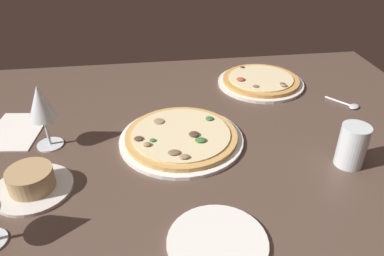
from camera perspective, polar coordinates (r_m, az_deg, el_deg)
dining_table at (r=106.51cm, az=1.57°, el=-1.74°), size 150.00×110.00×4.00cm
pizza_main at (r=101.55cm, az=-1.65°, el=-1.43°), size 33.74×33.74×3.40cm
pizza_side at (r=135.33cm, az=10.41°, el=7.05°), size 30.08×30.08×3.37cm
ramekin_on_saucer at (r=92.37cm, az=-23.26°, el=-7.59°), size 17.82×17.82×5.57cm
wine_glass_near at (r=101.08cm, az=-22.11°, el=3.19°), size 7.34×7.34×17.59cm
water_glass at (r=99.11cm, az=23.15°, el=-2.81°), size 6.90×6.90×10.92cm
side_plate at (r=75.31cm, az=3.90°, el=-16.98°), size 19.66×19.66×0.90cm
paper_menu at (r=117.42cm, az=-25.27°, el=-0.41°), size 16.41×21.59×0.30cm
spoon at (r=128.96cm, az=22.89°, el=3.25°), size 8.66×10.28×1.00cm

